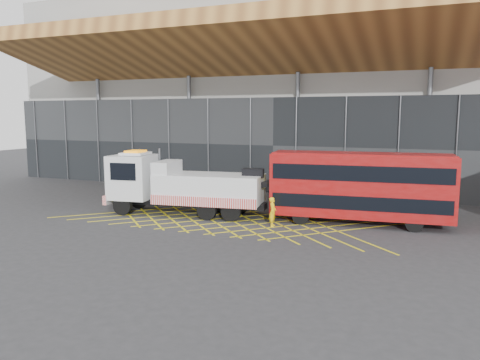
% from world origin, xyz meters
% --- Properties ---
extents(ground_plane, '(120.00, 120.00, 0.00)m').
position_xyz_m(ground_plane, '(0.00, 0.00, 0.00)').
color(ground_plane, '#2C2D2F').
extents(road_markings, '(21.56, 7.16, 0.01)m').
position_xyz_m(road_markings, '(2.40, 0.00, 0.01)').
color(road_markings, yellow).
rests_on(road_markings, ground_plane).
extents(construction_building, '(55.00, 23.97, 18.00)m').
position_xyz_m(construction_building, '(1.92, 18.40, 8.98)').
color(construction_building, gray).
rests_on(construction_building, ground_plane).
extents(recovery_truck, '(12.32, 4.26, 4.27)m').
position_xyz_m(recovery_truck, '(-0.98, 0.67, 1.97)').
color(recovery_truck, black).
rests_on(recovery_truck, ground_plane).
extents(bus_towed, '(10.80, 3.50, 4.31)m').
position_xyz_m(bus_towed, '(10.44, 2.25, 2.40)').
color(bus_towed, maroon).
rests_on(bus_towed, ground_plane).
extents(worker, '(0.51, 0.69, 1.74)m').
position_xyz_m(worker, '(5.80, -0.25, 0.87)').
color(worker, yellow).
rests_on(worker, ground_plane).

